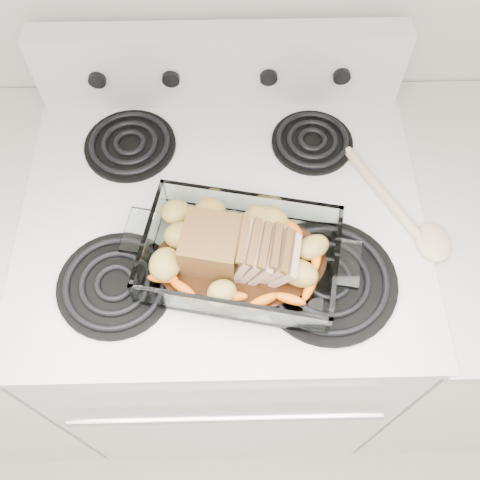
{
  "coord_description": "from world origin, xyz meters",
  "views": [
    {
      "loc": [
        0.02,
        1.09,
        1.81
      ],
      "look_at": [
        0.03,
        1.55,
        0.99
      ],
      "focal_mm": 40.0,
      "sensor_mm": 36.0,
      "label": 1
    }
  ],
  "objects_px": {
    "electric_range": "(227,301)",
    "baking_dish": "(240,258)",
    "counter_right": "(471,299)",
    "pork_roast": "(229,251)"
  },
  "relations": [
    {
      "from": "electric_range",
      "to": "baking_dish",
      "type": "distance_m",
      "value": 0.5
    },
    {
      "from": "counter_right",
      "to": "pork_roast",
      "type": "relative_size",
      "value": 4.57
    },
    {
      "from": "baking_dish",
      "to": "pork_roast",
      "type": "xyz_separation_m",
      "value": [
        -0.02,
        0.0,
        0.03
      ]
    },
    {
      "from": "electric_range",
      "to": "baking_dish",
      "type": "relative_size",
      "value": 3.29
    },
    {
      "from": "counter_right",
      "to": "electric_range",
      "type": "bearing_deg",
      "value": 179.9
    },
    {
      "from": "baking_dish",
      "to": "pork_roast",
      "type": "height_order",
      "value": "pork_roast"
    },
    {
      "from": "electric_range",
      "to": "pork_roast",
      "type": "xyz_separation_m",
      "value": [
        0.01,
        -0.12,
        0.51
      ]
    },
    {
      "from": "electric_range",
      "to": "baking_dish",
      "type": "height_order",
      "value": "electric_range"
    },
    {
      "from": "electric_range",
      "to": "counter_right",
      "type": "xyz_separation_m",
      "value": [
        0.66,
        -0.0,
        -0.02
      ]
    },
    {
      "from": "counter_right",
      "to": "pork_roast",
      "type": "distance_m",
      "value": 0.84
    }
  ]
}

